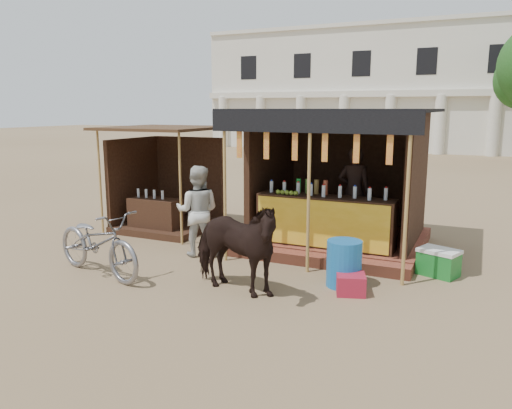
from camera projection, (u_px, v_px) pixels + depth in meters
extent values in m
plane|color=#846B4C|center=(213.00, 292.00, 7.67)|extent=(120.00, 120.00, 0.00)
cube|color=brown|center=(338.00, 239.00, 10.37)|extent=(3.40, 2.80, 0.22)
cube|color=brown|center=(314.00, 260.00, 8.98)|extent=(3.40, 0.35, 0.20)
cube|color=#3B2315|center=(325.00, 221.00, 9.41)|extent=(2.60, 0.55, 0.95)
cube|color=gold|center=(321.00, 224.00, 9.15)|extent=(2.50, 0.02, 0.88)
cube|color=#3B2315|center=(355.00, 168.00, 11.22)|extent=(3.00, 0.12, 2.50)
cube|color=#3B2315|center=(272.00, 171.00, 10.72)|extent=(0.12, 2.50, 2.50)
cube|color=#3B2315|center=(417.00, 179.00, 9.49)|extent=(0.12, 2.50, 2.50)
cube|color=black|center=(339.00, 110.00, 9.69)|extent=(3.60, 3.60, 0.06)
cube|color=black|center=(310.00, 122.00, 8.13)|extent=(3.60, 0.06, 0.36)
cylinder|color=tan|center=(225.00, 187.00, 9.04)|extent=(0.06, 0.06, 2.75)
cylinder|color=tan|center=(309.00, 194.00, 8.39)|extent=(0.06, 0.06, 2.75)
cylinder|color=tan|center=(407.00, 201.00, 7.73)|extent=(0.06, 0.06, 2.75)
cube|color=red|center=(239.00, 142.00, 8.76)|extent=(0.10, 0.02, 0.55)
cube|color=red|center=(266.00, 143.00, 8.55)|extent=(0.10, 0.02, 0.55)
cube|color=red|center=(295.00, 144.00, 8.34)|extent=(0.10, 0.02, 0.55)
cube|color=red|center=(325.00, 145.00, 8.12)|extent=(0.10, 0.02, 0.55)
cube|color=red|center=(357.00, 146.00, 7.91)|extent=(0.10, 0.02, 0.55)
cube|color=red|center=(390.00, 147.00, 7.70)|extent=(0.10, 0.02, 0.55)
imported|color=black|center=(354.00, 191.00, 10.15)|extent=(0.72, 0.53, 1.81)
cube|color=#3B2315|center=(169.00, 225.00, 11.74)|extent=(2.00, 2.00, 0.15)
cube|color=#3B2315|center=(189.00, 179.00, 12.41)|extent=(1.90, 0.10, 2.10)
cube|color=#3B2315|center=(134.00, 182.00, 11.95)|extent=(0.10, 1.90, 2.10)
cube|color=#472D19|center=(163.00, 128.00, 11.22)|extent=(2.40, 2.40, 0.06)
cylinder|color=tan|center=(100.00, 182.00, 11.03)|extent=(0.05, 0.05, 2.35)
cylinder|color=tan|center=(180.00, 189.00, 10.17)|extent=(0.05, 0.05, 2.35)
cube|color=#3B2315|center=(156.00, 216.00, 11.23)|extent=(1.20, 0.50, 0.80)
imported|color=black|center=(234.00, 247.00, 7.53)|extent=(1.85, 1.10, 1.46)
imported|color=gray|center=(98.00, 242.00, 8.38)|extent=(2.29, 1.28, 1.14)
imported|color=beige|center=(198.00, 211.00, 9.47)|extent=(1.01, 0.90, 1.74)
cylinder|color=#1661A9|center=(344.00, 263.00, 7.89)|extent=(0.57, 0.57, 0.74)
cube|color=maroon|center=(351.00, 284.00, 7.60)|extent=(0.54, 0.53, 0.31)
cube|color=#197227|center=(438.00, 264.00, 8.43)|extent=(0.73, 0.61, 0.40)
cube|color=white|center=(439.00, 251.00, 8.38)|extent=(0.75, 0.64, 0.06)
cube|color=silver|center=(401.00, 90.00, 34.50)|extent=(26.00, 7.00, 8.00)
cube|color=silver|center=(391.00, 94.00, 31.35)|extent=(26.00, 0.50, 0.40)
cube|color=silver|center=(395.00, 21.00, 30.61)|extent=(26.00, 0.30, 0.25)
cylinder|color=silver|center=(224.00, 122.00, 36.62)|extent=(0.70, 0.70, 3.60)
cylinder|color=silver|center=(261.00, 122.00, 35.39)|extent=(0.70, 0.70, 3.60)
cylinder|color=silver|center=(301.00, 123.00, 34.17)|extent=(0.70, 0.70, 3.60)
cylinder|color=silver|center=(344.00, 124.00, 32.94)|extent=(0.70, 0.70, 3.60)
cylinder|color=silver|center=(390.00, 124.00, 31.71)|extent=(0.70, 0.70, 3.60)
cylinder|color=silver|center=(440.00, 125.00, 30.48)|extent=(0.70, 0.70, 3.60)
cylinder|color=silver|center=(494.00, 125.00, 29.25)|extent=(0.70, 0.70, 3.60)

